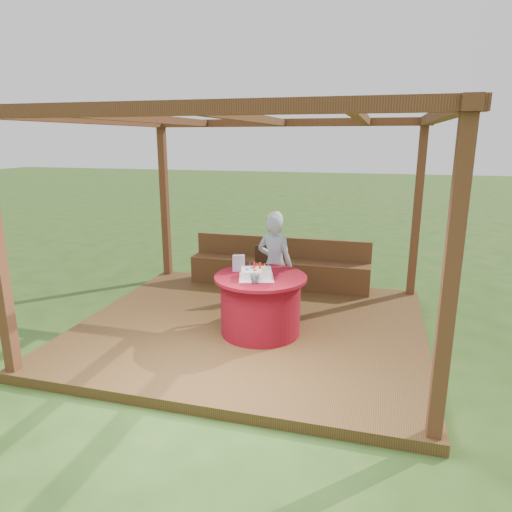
{
  "coord_description": "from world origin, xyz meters",
  "views": [
    {
      "loc": [
        1.57,
        -5.49,
        2.54
      ],
      "look_at": [
        0.0,
        0.25,
        1.0
      ],
      "focal_mm": 32.0,
      "sensor_mm": 36.0,
      "label": 1
    }
  ],
  "objects_px": {
    "birthday_cake": "(256,273)",
    "gift_bag": "(239,263)",
    "elderly_woman": "(275,264)",
    "table": "(261,304)",
    "chair": "(268,271)",
    "drinking_glass": "(255,279)",
    "bench": "(279,270)"
  },
  "relations": [
    {
      "from": "table",
      "to": "chair",
      "type": "height_order",
      "value": "chair"
    },
    {
      "from": "chair",
      "to": "elderly_woman",
      "type": "height_order",
      "value": "elderly_woman"
    },
    {
      "from": "bench",
      "to": "birthday_cake",
      "type": "height_order",
      "value": "birthday_cake"
    },
    {
      "from": "drinking_glass",
      "to": "elderly_woman",
      "type": "bearing_deg",
      "value": 89.22
    },
    {
      "from": "gift_bag",
      "to": "bench",
      "type": "bearing_deg",
      "value": 75.02
    },
    {
      "from": "table",
      "to": "gift_bag",
      "type": "relative_size",
      "value": 5.48
    },
    {
      "from": "bench",
      "to": "elderly_woman",
      "type": "bearing_deg",
      "value": -80.38
    },
    {
      "from": "bench",
      "to": "chair",
      "type": "distance_m",
      "value": 0.74
    },
    {
      "from": "table",
      "to": "drinking_glass",
      "type": "xyz_separation_m",
      "value": [
        0.01,
        -0.31,
        0.43
      ]
    },
    {
      "from": "birthday_cake",
      "to": "table",
      "type": "bearing_deg",
      "value": 70.75
    },
    {
      "from": "chair",
      "to": "birthday_cake",
      "type": "xyz_separation_m",
      "value": [
        0.17,
        -1.33,
        0.36
      ]
    },
    {
      "from": "elderly_woman",
      "to": "birthday_cake",
      "type": "height_order",
      "value": "elderly_woman"
    },
    {
      "from": "chair",
      "to": "gift_bag",
      "type": "relative_size",
      "value": 3.97
    },
    {
      "from": "birthday_cake",
      "to": "gift_bag",
      "type": "height_order",
      "value": "gift_bag"
    },
    {
      "from": "table",
      "to": "gift_bag",
      "type": "distance_m",
      "value": 0.6
    },
    {
      "from": "elderly_woman",
      "to": "drinking_glass",
      "type": "bearing_deg",
      "value": -90.78
    },
    {
      "from": "chair",
      "to": "bench",
      "type": "bearing_deg",
      "value": 88.9
    },
    {
      "from": "bench",
      "to": "elderly_woman",
      "type": "xyz_separation_m",
      "value": [
        0.21,
        -1.26,
        0.47
      ]
    },
    {
      "from": "bench",
      "to": "elderly_woman",
      "type": "distance_m",
      "value": 1.37
    },
    {
      "from": "chair",
      "to": "gift_bag",
      "type": "xyz_separation_m",
      "value": [
        -0.12,
        -1.1,
        0.41
      ]
    },
    {
      "from": "table",
      "to": "elderly_woman",
      "type": "height_order",
      "value": "elderly_woman"
    },
    {
      "from": "bench",
      "to": "chair",
      "type": "bearing_deg",
      "value": -91.1
    },
    {
      "from": "birthday_cake",
      "to": "gift_bag",
      "type": "xyz_separation_m",
      "value": [
        -0.3,
        0.23,
        0.05
      ]
    },
    {
      "from": "bench",
      "to": "drinking_glass",
      "type": "height_order",
      "value": "drinking_glass"
    },
    {
      "from": "table",
      "to": "bench",
      "type": "bearing_deg",
      "value": 95.62
    },
    {
      "from": "bench",
      "to": "gift_bag",
      "type": "height_order",
      "value": "gift_bag"
    },
    {
      "from": "elderly_woman",
      "to": "drinking_glass",
      "type": "distance_m",
      "value": 1.0
    },
    {
      "from": "birthday_cake",
      "to": "drinking_glass",
      "type": "bearing_deg",
      "value": -79.9
    },
    {
      "from": "birthday_cake",
      "to": "gift_bag",
      "type": "relative_size",
      "value": 2.44
    },
    {
      "from": "gift_bag",
      "to": "drinking_glass",
      "type": "relative_size",
      "value": 1.86
    },
    {
      "from": "bench",
      "to": "birthday_cake",
      "type": "distance_m",
      "value": 2.12
    },
    {
      "from": "drinking_glass",
      "to": "table",
      "type": "bearing_deg",
      "value": 91.53
    }
  ]
}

